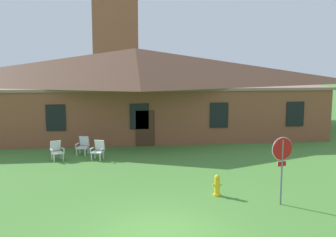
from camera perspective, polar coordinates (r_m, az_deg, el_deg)
name	(u,v)px	position (r m, az deg, el deg)	size (l,w,h in m)	color
ground_plane	(160,233)	(11.93, -1.22, -16.04)	(200.00, 200.00, 0.00)	#477F33
brick_building	(136,90)	(28.11, -4.61, 4.12)	(24.58, 10.40, 5.84)	brown
dome_tower	(115,26)	(45.80, -7.50, 12.97)	(5.18, 5.18, 19.43)	#93563D
stop_sign	(282,157)	(14.19, 15.95, -5.35)	(0.79, 0.23, 2.36)	slate
lawn_chair_by_porch	(57,150)	(20.89, -15.60, -4.36)	(0.79, 0.84, 0.96)	silver
lawn_chair_near_door	(83,145)	(21.81, -12.00, -3.72)	(0.74, 0.79, 0.96)	white
lawn_chair_left_end	(98,149)	(20.58, -9.90, -4.36)	(0.77, 0.82, 0.96)	white
fire_hydrant	(217,186)	(14.98, 7.02, -9.48)	(0.36, 0.28, 0.79)	gold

